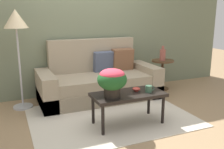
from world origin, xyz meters
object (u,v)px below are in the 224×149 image
floor_lamp (16,27)px  table_vase (163,54)px  coffee_table (128,97)px  side_table (162,69)px  couch (99,81)px  coffee_mug (149,89)px  snack_bowl (136,89)px  potted_plant (112,80)px

floor_lamp → table_vase: floor_lamp is taller
coffee_table → side_table: bearing=41.5°
table_vase → couch: bearing=179.4°
couch → side_table: 1.36m
side_table → table_vase: bearing=-145.1°
floor_lamp → coffee_mug: floor_lamp is taller
side_table → coffee_mug: (-1.09, -1.28, 0.08)m
coffee_mug → snack_bowl: size_ratio=1.22×
side_table → coffee_table: bearing=-138.5°
couch → potted_plant: 1.36m
side_table → snack_bowl: side_table is taller
snack_bowl → couch: bearing=95.8°
table_vase → floor_lamp: bearing=179.3°
floor_lamp → coffee_table: bearing=-43.4°
potted_plant → coffee_mug: (0.55, -0.01, -0.19)m
potted_plant → coffee_mug: 0.58m
side_table → snack_bowl: (-1.23, -1.18, 0.07)m
snack_bowl → side_table: bearing=43.8°
couch → coffee_table: couch is taller
coffee_table → floor_lamp: bearing=136.6°
table_vase → potted_plant: bearing=-142.1°
coffee_table → table_vase: bearing=41.6°
floor_lamp → snack_bowl: (1.44, -1.20, -0.83)m
couch → snack_bowl: size_ratio=18.90×
potted_plant → coffee_mug: potted_plant is taller
coffee_mug → snack_bowl: 0.17m
table_vase → coffee_table: bearing=-138.4°
couch → floor_lamp: size_ratio=1.34×
coffee_table → floor_lamp: size_ratio=0.63×
coffee_table → table_vase: table_vase is taller
coffee_table → coffee_mug: 0.30m
side_table → floor_lamp: (-2.68, 0.02, 0.90)m
floor_lamp → table_vase: size_ratio=5.51×
coffee_table → snack_bowl: (0.14, 0.03, 0.08)m
snack_bowl → table_vase: (1.21, 1.17, 0.23)m
side_table → snack_bowl: 1.71m
floor_lamp → potted_plant: 1.77m
couch → potted_plant: couch is taller
side_table → floor_lamp: size_ratio=0.38×
floor_lamp → potted_plant: (1.04, -1.30, -0.63)m
side_table → potted_plant: bearing=-142.1°
floor_lamp → table_vase: bearing=-0.7°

